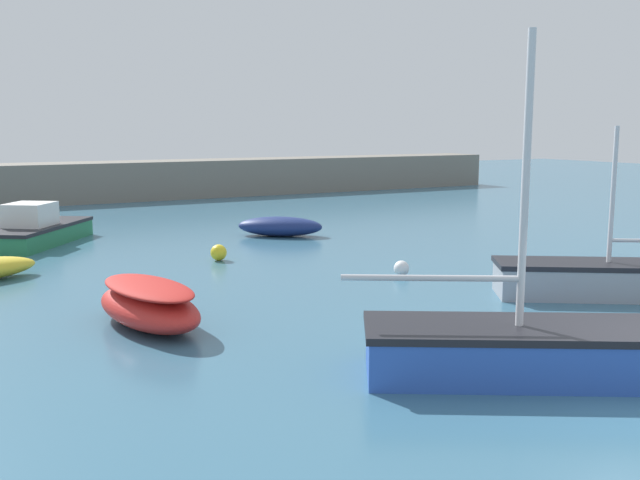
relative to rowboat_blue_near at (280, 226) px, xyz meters
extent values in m
cube|color=slate|center=(-1.60, 16.28, 0.70)|extent=(48.09, 3.20, 2.11)
ellipsoid|color=navy|center=(0.00, 0.00, 0.00)|extent=(3.26, 2.92, 0.72)
cube|color=#287A4C|center=(-8.16, 2.41, -0.08)|extent=(4.31, 4.96, 0.56)
cube|color=black|center=(-8.16, 2.41, 0.26)|extent=(4.39, 5.06, 0.12)
cube|color=silver|center=(-8.37, 2.12, 0.65)|extent=(1.97, 1.99, 0.90)
cube|color=#2D56B7|center=(-3.20, -15.48, 0.01)|extent=(4.98, 3.89, 0.74)
cube|color=black|center=(-3.20, -15.48, 0.44)|extent=(5.08, 3.96, 0.12)
cylinder|color=silver|center=(-3.20, -15.48, 2.74)|extent=(0.13, 0.13, 4.72)
cylinder|color=silver|center=(-4.42, -14.75, 1.26)|extent=(2.50, 1.56, 0.10)
ellipsoid|color=red|center=(-7.59, -9.67, 0.01)|extent=(2.02, 3.60, 0.75)
ellipsoid|color=red|center=(-7.59, -9.67, 0.44)|extent=(1.82, 3.24, 0.24)
cube|color=gray|center=(2.63, -12.43, 0.00)|extent=(5.06, 3.99, 0.73)
cube|color=black|center=(2.63, -12.43, 0.42)|extent=(5.17, 4.07, 0.12)
cylinder|color=silver|center=(2.63, -12.43, 2.01)|extent=(0.11, 0.11, 3.30)
sphere|color=yellow|center=(-3.76, -3.54, -0.12)|extent=(0.49, 0.49, 0.49)
sphere|color=white|center=(-0.23, -8.08, -0.15)|extent=(0.42, 0.42, 0.42)
camera|label=1|loc=(-11.31, -23.60, 3.63)|focal=40.00mm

